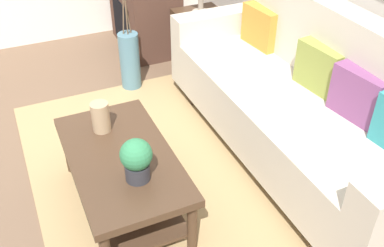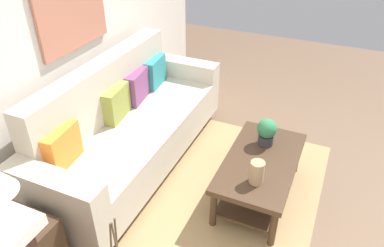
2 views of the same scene
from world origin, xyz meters
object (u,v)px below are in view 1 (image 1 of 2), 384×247
object	(u,v)px
throw_pillow_plum	(358,95)
potted_plant_tabletop	(136,159)
floor_vase	(130,61)
coffee_table	(122,169)
side_table	(200,41)
throw_pillow_orange	(261,27)
tabletop_vase	(101,117)
throw_pillow_olive	(320,68)
couch	(299,103)

from	to	relation	value
throw_pillow_plum	potted_plant_tabletop	world-z (taller)	throw_pillow_plum
throw_pillow_plum	floor_vase	size ratio (longest dim) A/B	0.68
throw_pillow_plum	coffee_table	world-z (taller)	throw_pillow_plum
potted_plant_tabletop	side_table	distance (m)	2.18
throw_pillow_plum	coffee_table	bearing A→B (deg)	-103.50
throw_pillow_orange	tabletop_vase	xyz separation A→B (m)	(0.51, -1.47, -0.15)
tabletop_vase	throw_pillow_plum	bearing A→B (deg)	66.46
throw_pillow_orange	floor_vase	size ratio (longest dim) A/B	0.68
coffee_table	side_table	distance (m)	1.99
side_table	floor_vase	distance (m)	0.75
throw_pillow_olive	couch	bearing A→B (deg)	-90.00
throw_pillow_olive	potted_plant_tabletop	size ratio (longest dim) A/B	1.37
couch	potted_plant_tabletop	world-z (taller)	couch
throw_pillow_orange	coffee_table	world-z (taller)	throw_pillow_orange
throw_pillow_orange	potted_plant_tabletop	size ratio (longest dim) A/B	1.37
couch	coffee_table	bearing A→B (deg)	-88.36
throw_pillow_orange	tabletop_vase	distance (m)	1.56
throw_pillow_olive	potted_plant_tabletop	xyz separation A→B (m)	(0.28, -1.41, -0.11)
throw_pillow_olive	tabletop_vase	world-z (taller)	throw_pillow_olive
throw_pillow_olive	side_table	size ratio (longest dim) A/B	0.64
throw_pillow_orange	coffee_table	size ratio (longest dim) A/B	0.33
couch	coffee_table	world-z (taller)	couch
coffee_table	tabletop_vase	world-z (taller)	tabletop_vase
coffee_table	potted_plant_tabletop	xyz separation A→B (m)	(0.24, 0.03, 0.26)
couch	side_table	xyz separation A→B (m)	(-1.51, -0.06, -0.15)
throw_pillow_plum	floor_vase	distance (m)	2.06
throw_pillow_olive	side_table	distance (m)	1.57
side_table	tabletop_vase	bearing A→B (deg)	-45.81
coffee_table	floor_vase	xyz separation A→B (m)	(-1.44, 0.51, -0.05)
coffee_table	tabletop_vase	bearing A→B (deg)	-173.75
throw_pillow_orange	side_table	world-z (taller)	throw_pillow_orange
potted_plant_tabletop	side_table	bearing A→B (deg)	145.58
couch	throw_pillow_plum	world-z (taller)	couch
throw_pillow_orange	tabletop_vase	world-z (taller)	throw_pillow_orange
tabletop_vase	throw_pillow_olive	bearing A→B (deg)	80.05
throw_pillow_orange	floor_vase	world-z (taller)	throw_pillow_orange
tabletop_vase	potted_plant_tabletop	world-z (taller)	potted_plant_tabletop
throw_pillow_plum	throw_pillow_orange	bearing A→B (deg)	180.00
throw_pillow_olive	coffee_table	size ratio (longest dim) A/B	0.33
throw_pillow_orange	floor_vase	bearing A→B (deg)	-124.43
throw_pillow_orange	throw_pillow_olive	distance (m)	0.77
couch	tabletop_vase	world-z (taller)	couch
tabletop_vase	potted_plant_tabletop	distance (m)	0.54
throw_pillow_plum	couch	bearing A→B (deg)	-162.00
potted_plant_tabletop	coffee_table	bearing A→B (deg)	-172.80
couch	throw_pillow_orange	bearing A→B (deg)	170.77
throw_pillow_olive	tabletop_vase	xyz separation A→B (m)	(-0.26, -1.47, -0.15)
throw_pillow_orange	potted_plant_tabletop	world-z (taller)	throw_pillow_orange
couch	floor_vase	world-z (taller)	couch
couch	tabletop_vase	xyz separation A→B (m)	(-0.26, -1.35, 0.10)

